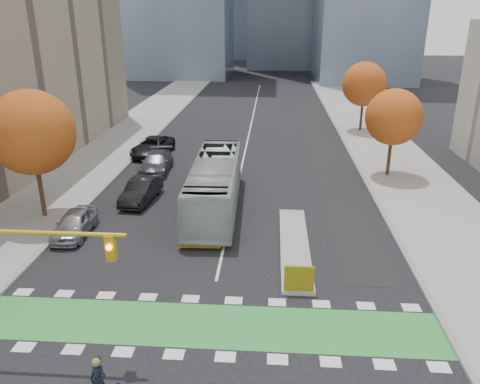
# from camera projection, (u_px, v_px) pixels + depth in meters

# --- Properties ---
(ground) EXTENTS (300.00, 300.00, 0.00)m
(ground) POSITION_uv_depth(u_px,v_px,m) (201.00, 349.00, 18.37)
(ground) COLOR black
(ground) RESTS_ON ground
(sidewalk_west) EXTENTS (7.00, 120.00, 0.15)m
(sidewalk_west) POSITION_uv_depth(u_px,v_px,m) (73.00, 176.00, 37.89)
(sidewalk_west) COLOR gray
(sidewalk_west) RESTS_ON ground
(sidewalk_east) EXTENTS (7.00, 120.00, 0.15)m
(sidewalk_east) POSITION_uv_depth(u_px,v_px,m) (412.00, 184.00, 36.11)
(sidewalk_east) COLOR gray
(sidewalk_east) RESTS_ON ground
(curb_west) EXTENTS (0.30, 120.00, 0.16)m
(curb_west) POSITION_uv_depth(u_px,v_px,m) (115.00, 177.00, 37.66)
(curb_west) COLOR gray
(curb_west) RESTS_ON ground
(curb_east) EXTENTS (0.30, 120.00, 0.16)m
(curb_east) POSITION_uv_depth(u_px,v_px,m) (367.00, 183.00, 36.34)
(curb_east) COLOR gray
(curb_east) RESTS_ON ground
(bike_crossing) EXTENTS (20.00, 3.00, 0.01)m
(bike_crossing) POSITION_uv_depth(u_px,v_px,m) (206.00, 325.00, 19.76)
(bike_crossing) COLOR green
(bike_crossing) RESTS_ON ground
(centre_line) EXTENTS (0.15, 70.00, 0.01)m
(centre_line) POSITION_uv_depth(u_px,v_px,m) (251.00, 126.00, 55.69)
(centre_line) COLOR silver
(centre_line) RESTS_ON ground
(bike_lane_paint) EXTENTS (2.50, 50.00, 0.01)m
(bike_lane_paint) POSITION_uv_depth(u_px,v_px,m) (322.00, 149.00, 45.87)
(bike_lane_paint) COLOR black
(bike_lane_paint) RESTS_ON ground
(median_island) EXTENTS (1.60, 10.00, 0.16)m
(median_island) POSITION_uv_depth(u_px,v_px,m) (295.00, 245.00, 26.47)
(median_island) COLOR gray
(median_island) RESTS_ON ground
(hazard_board) EXTENTS (1.40, 0.12, 1.30)m
(hazard_board) POSITION_uv_depth(u_px,v_px,m) (299.00, 279.00, 21.74)
(hazard_board) COLOR yellow
(hazard_board) RESTS_ON median_island
(tree_west) EXTENTS (5.20, 5.20, 8.22)m
(tree_west) POSITION_uv_depth(u_px,v_px,m) (32.00, 133.00, 28.37)
(tree_west) COLOR #332114
(tree_west) RESTS_ON ground
(tree_east_near) EXTENTS (4.40, 4.40, 7.08)m
(tree_east_near) POSITION_uv_depth(u_px,v_px,m) (394.00, 117.00, 36.39)
(tree_east_near) COLOR #332114
(tree_east_near) RESTS_ON ground
(tree_east_far) EXTENTS (4.80, 4.80, 7.65)m
(tree_east_far) POSITION_uv_depth(u_px,v_px,m) (364.00, 84.00, 51.15)
(tree_east_far) COLOR #332114
(tree_east_far) RESTS_ON ground
(bus) EXTENTS (3.29, 12.68, 3.51)m
(bus) POSITION_uv_depth(u_px,v_px,m) (215.00, 184.00, 31.12)
(bus) COLOR #AEB4B6
(bus) RESTS_ON ground
(parked_car_a) EXTENTS (1.86, 4.38, 1.48)m
(parked_car_a) POSITION_uv_depth(u_px,v_px,m) (74.00, 223.00, 27.69)
(parked_car_a) COLOR #A6A7AC
(parked_car_a) RESTS_ON ground
(parked_car_b) EXTENTS (2.13, 4.93, 1.58)m
(parked_car_b) POSITION_uv_depth(u_px,v_px,m) (141.00, 191.00, 32.75)
(parked_car_b) COLOR black
(parked_car_b) RESTS_ON ground
(parked_car_c) EXTENTS (2.46, 5.57, 1.59)m
(parked_car_c) POSITION_uv_depth(u_px,v_px,m) (156.00, 162.00, 39.00)
(parked_car_c) COLOR #4D4D52
(parked_car_c) RESTS_ON ground
(parked_car_d) EXTENTS (3.47, 6.18, 1.63)m
(parked_car_d) POSITION_uv_depth(u_px,v_px,m) (153.00, 146.00, 43.76)
(parked_car_d) COLOR black
(parked_car_d) RESTS_ON ground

